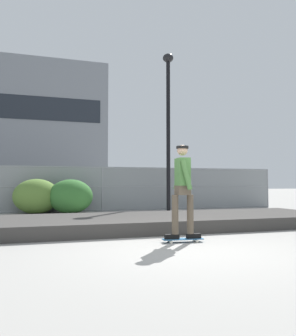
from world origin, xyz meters
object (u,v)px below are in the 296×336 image
Objects in this scene: shrub_left at (36,196)px; street_lamp at (168,112)px; skateboard at (183,239)px; shrub_center at (71,196)px; skater at (183,185)px; parked_car_near at (43,190)px.

street_lamp is at bearing -6.40° from shrub_left.
skateboard is 7.33m from shrub_center.
shrub_center is at bearing 102.71° from skateboard.
skater is 7.94m from shrub_left.
skateboard is 0.48× the size of shrub_left.
street_lamp is at bearing 71.56° from skater.
shrub_center is at bearing 102.71° from skater.
parked_car_near reaches higher than shrub_left.
skateboard is 0.12× the size of street_lamp.
skater is at bearing -108.44° from street_lamp.
skateboard is at bearing -77.29° from shrub_center.
shrub_left is at bearing 111.16° from skater.
street_lamp reaches higher than skateboard.
shrub_left is (-2.86, 7.39, 0.60)m from skateboard.
skater reaches higher than shrub_center.
parked_car_near is at bearing 102.70° from skater.
street_lamp is 5.19m from shrub_center.
parked_car_near is (-2.62, 11.64, -0.28)m from skater.
skater is at bearing -68.84° from shrub_left.
skateboard is at bearing -68.84° from shrub_left.
shrub_left reaches higher than shrub_center.
street_lamp is at bearing 71.56° from skateboard.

